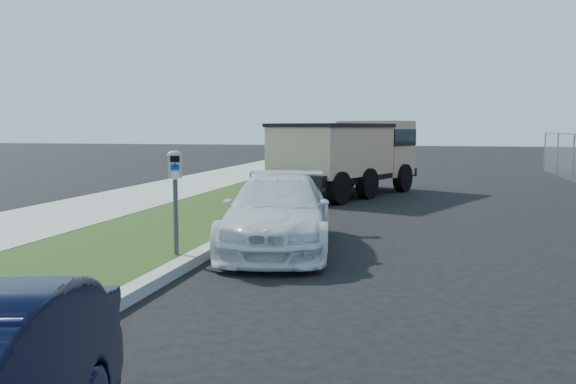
# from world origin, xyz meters

# --- Properties ---
(ground) EXTENTS (120.00, 120.00, 0.00)m
(ground) POSITION_xyz_m (0.00, 0.00, 0.00)
(ground) COLOR black
(ground) RESTS_ON ground
(streetside) EXTENTS (6.12, 50.00, 0.15)m
(streetside) POSITION_xyz_m (-5.57, 2.00, 0.07)
(streetside) COLOR gray
(streetside) RESTS_ON ground
(parking_meter) EXTENTS (0.25, 0.22, 1.55)m
(parking_meter) POSITION_xyz_m (-2.86, -0.14, 1.27)
(parking_meter) COLOR #3F4247
(parking_meter) RESTS_ON ground
(white_wagon) EXTENTS (2.39, 4.45, 1.23)m
(white_wagon) POSITION_xyz_m (-1.63, 1.35, 0.61)
(white_wagon) COLOR white
(white_wagon) RESTS_ON ground
(dump_truck) EXTENTS (4.08, 6.09, 2.25)m
(dump_truck) POSITION_xyz_m (-1.59, 9.88, 1.26)
(dump_truck) COLOR black
(dump_truck) RESTS_ON ground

